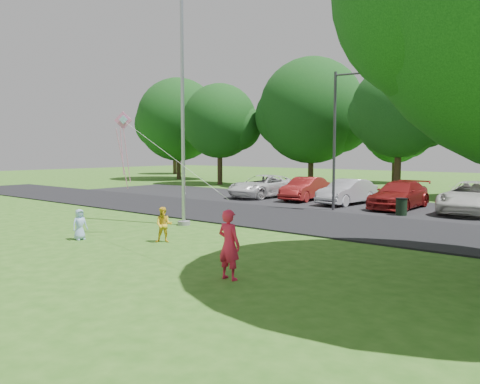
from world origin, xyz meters
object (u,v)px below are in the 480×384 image
Objects in this scene: flagpole at (183,120)px; trash_can at (401,207)px; kite at (125,134)px; woman at (229,245)px; child_yellow at (164,225)px; child_blue at (80,224)px; street_lamp at (340,128)px.

flagpole is 11.91× the size of trash_can.
flagpole is at bearing 56.25° from kite.
woman is at bearing -53.79° from kite.
kite reaches higher than child_yellow.
child_yellow is (-4.47, 2.00, -0.24)m from woman.
kite is (0.57, 1.48, 3.02)m from child_blue.
child_blue reaches higher than trash_can.
kite is (-1.93, 0.01, 2.97)m from child_yellow.
street_lamp is at bearing 69.21° from flagpole.
flagpole is 9.69× the size of child_blue.
street_lamp is at bearing -175.72° from trash_can.
child_yellow is at bearing -24.37° from woman.
child_yellow is (-3.82, -10.73, 0.15)m from trash_can.
child_yellow is at bearing -103.10° from street_lamp.
trash_can is 0.73× the size of child_yellow.
kite reaches higher than woman.
flagpole is at bearing -1.16° from child_blue.
trash_can is 12.75m from woman.
kite reaches higher than child_blue.
child_yellow is at bearing -54.52° from flagpole.
flagpole is at bearing -37.09° from woman.
street_lamp reaches higher than child_blue.
flagpole is 1.47× the size of kite.
flagpole reaches higher than woman.
child_blue is at bearing -117.42° from trash_can.
street_lamp is 5.84× the size of child_yellow.
flagpole reaches higher than trash_can.
trash_can is at bearing 30.14° from child_yellow.
flagpole is at bearing -119.38° from street_lamp.
trash_can is at bearing 53.09° from flagpole.
street_lamp reaches higher than kite.
flagpole reaches higher than child_blue.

